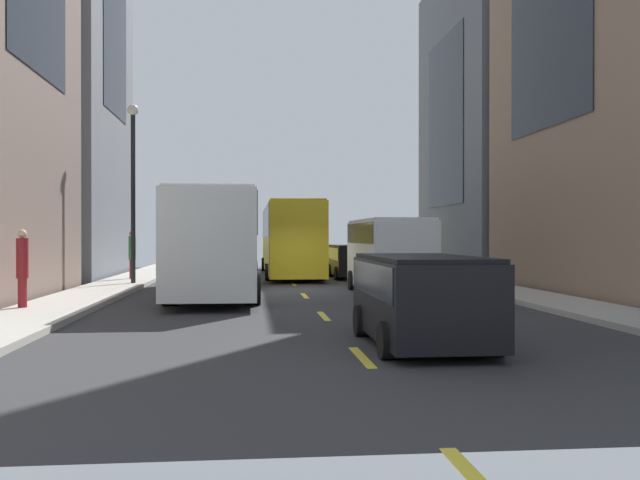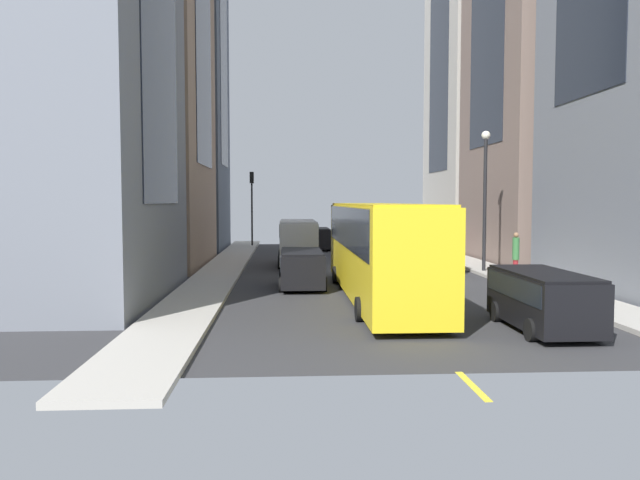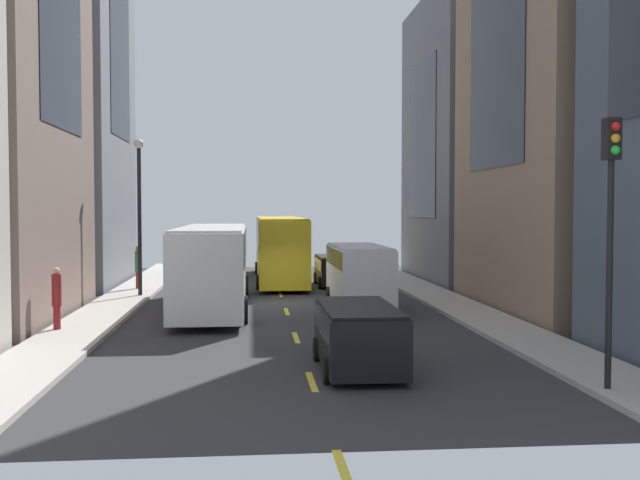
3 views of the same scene
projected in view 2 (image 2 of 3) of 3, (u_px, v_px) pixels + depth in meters
The scene contains 26 objects.
ground_plane at pixel (354, 270), 33.27m from camera, with size 40.23×40.23×0.00m, color #333335.
sidewalk_west at pixel (482, 268), 33.67m from camera, with size 2.20×44.00×0.15m, color #B2ADA3.
sidewalk_east at pixel (223, 269), 32.86m from camera, with size 2.20×44.00×0.15m, color #B2ADA3.
lane_stripe_0 at pixel (327, 243), 54.19m from camera, with size 0.16×2.00×0.01m, color yellow.
lane_stripe_1 at pixel (332, 248), 48.21m from camera, with size 0.16×2.00×0.01m, color yellow.
lane_stripe_2 at pixel (339, 255), 42.23m from camera, with size 0.16×2.00×0.01m, color yellow.
lane_stripe_3 at pixel (348, 264), 36.25m from camera, with size 0.16×2.00×0.01m, color yellow.
lane_stripe_4 at pixel (361, 276), 30.28m from camera, with size 0.16×2.00×0.01m, color yellow.
lane_stripe_5 at pixel (380, 295), 24.30m from camera, with size 0.16×2.00×0.01m, color yellow.
lane_stripe_6 at pixel (411, 326), 18.32m from camera, with size 0.16×2.00×0.01m, color yellow.
lane_stripe_7 at pixel (473, 386), 12.34m from camera, with size 0.16×2.00×0.01m, color yellow.
building_west_0 at pixel (479, 77), 48.32m from camera, with size 6.50×10.35×26.70m.
building_west_1 at pixel (544, 1), 36.79m from camera, with size 6.95×10.92×31.13m.
building_east_0 at pixel (175, 63), 46.97m from camera, with size 7.44×9.57×28.37m.
building_east_1 at pixel (118, 42), 34.96m from camera, with size 9.60×11.79×25.37m.
building_east_2 at pixel (25, 83), 22.64m from camera, with size 9.90×11.58×15.98m.
city_bus_white at pixel (401, 230), 35.32m from camera, with size 2.80×12.52×3.35m.
streetcar_yellow at pixel (378, 242), 23.35m from camera, with size 2.70×14.36×3.59m.
delivery_van_white at pixel (298, 239), 35.38m from camera, with size 2.25×6.01×2.58m.
car_black_0 at pixel (317, 237), 46.97m from camera, with size 2.03×4.30×1.64m.
car_black_1 at pixel (302, 266), 26.35m from camera, with size 1.95×4.32×1.59m.
car_black_2 at pixel (543, 296), 17.61m from camera, with size 1.97×4.37×1.68m.
pedestrian_waiting_curb at pixel (457, 238), 41.10m from camera, with size 0.31×0.31×2.02m.
pedestrian_crossing_near at pixel (516, 253), 28.57m from camera, with size 0.31×0.31×2.10m.
traffic_light_near_corner at pixel (252, 194), 49.45m from camera, with size 0.32×0.44×5.86m.
streetlamp_near at pixel (485, 185), 31.30m from camera, with size 0.44×0.44×7.07m.
Camera 2 is at (3.74, 32.94, 3.69)m, focal length 34.77 mm.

